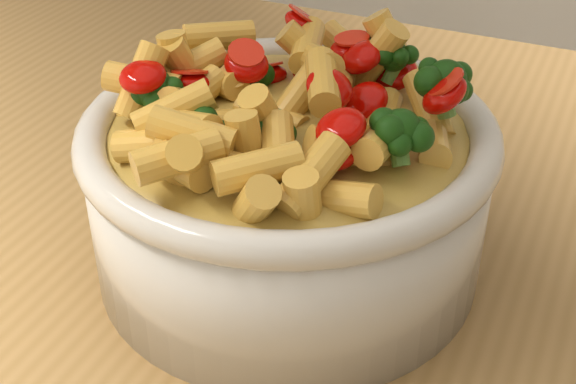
% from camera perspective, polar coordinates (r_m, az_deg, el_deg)
% --- Properties ---
extents(table, '(1.20, 0.80, 0.90)m').
position_cam_1_polar(table, '(0.62, -3.79, -10.02)').
color(table, '#A47A46').
rests_on(table, ground).
extents(serving_bowl, '(0.25, 0.25, 0.11)m').
position_cam_1_polar(serving_bowl, '(0.49, -0.00, 0.13)').
color(serving_bowl, silver).
rests_on(serving_bowl, table).
extents(pasta_salad, '(0.20, 0.20, 0.04)m').
position_cam_1_polar(pasta_salad, '(0.46, 0.00, 7.04)').
color(pasta_salad, gold).
rests_on(pasta_salad, serving_bowl).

